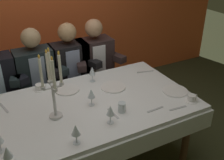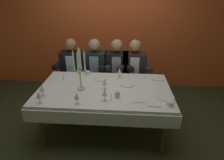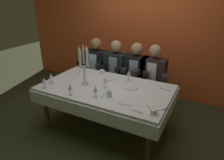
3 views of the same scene
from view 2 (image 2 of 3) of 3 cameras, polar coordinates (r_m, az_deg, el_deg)
ground_plane at (r=3.17m, az=-2.05°, el=-14.28°), size 12.00×12.00×0.00m
back_wall at (r=4.14m, az=0.10°, el=16.15°), size 6.00×0.12×2.70m
dining_table at (r=2.82m, az=-2.24°, el=-4.55°), size 1.94×1.14×0.74m
candelabra at (r=2.63m, az=-9.67°, el=2.94°), size 0.19×0.19×0.62m
dinner_plate_0 at (r=2.63m, az=15.56°, el=-4.83°), size 0.24×0.24×0.01m
dinner_plate_1 at (r=3.05m, az=-3.42°, el=0.58°), size 0.24×0.24×0.01m
dinner_plate_2 at (r=2.88m, az=4.60°, el=-1.06°), size 0.25×0.25×0.01m
wine_glass_0 at (r=2.37m, az=-10.61°, el=-4.79°), size 0.07×0.07×0.16m
wine_glass_1 at (r=3.03m, az=2.26°, el=2.71°), size 0.07×0.07×0.16m
wine_glass_2 at (r=2.67m, az=-2.17°, el=-0.59°), size 0.07×0.07×0.16m
wine_glass_3 at (r=2.40m, az=-2.29°, el=-3.92°), size 0.07×0.07×0.16m
wine_glass_4 at (r=2.67m, az=-20.24°, el=-2.32°), size 0.07×0.07×0.16m
wine_glass_5 at (r=2.52m, az=-21.10°, el=-4.24°), size 0.07×0.07×0.16m
water_tumbler_0 at (r=2.50m, az=1.60°, el=-4.38°), size 0.07×0.07×0.09m
coffee_cup_0 at (r=2.45m, az=16.93°, el=-6.81°), size 0.13×0.12×0.06m
coffee_cup_1 at (r=3.20m, az=-7.30°, el=2.06°), size 0.13×0.12×0.06m
fork_0 at (r=2.39m, az=12.61°, el=-7.80°), size 0.17×0.03×0.01m
fork_1 at (r=2.53m, az=-0.25°, el=-5.09°), size 0.03×0.17×0.01m
knife_2 at (r=3.15m, az=-14.41°, el=0.55°), size 0.06×0.19×0.01m
knife_3 at (r=3.05m, az=13.70°, el=-0.18°), size 0.19×0.07×0.01m
fork_4 at (r=2.44m, az=7.98°, el=-6.73°), size 0.17×0.03×0.01m
seated_diner_0 at (r=3.68m, az=-11.73°, el=4.44°), size 0.63×0.48×1.24m
seated_diner_1 at (r=3.59m, az=-5.04°, el=4.34°), size 0.63×0.48×1.24m
seated_diner_2 at (r=3.55m, az=1.40°, el=4.19°), size 0.63×0.48×1.24m
seated_diner_3 at (r=3.55m, az=6.65°, el=4.02°), size 0.63×0.48×1.24m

